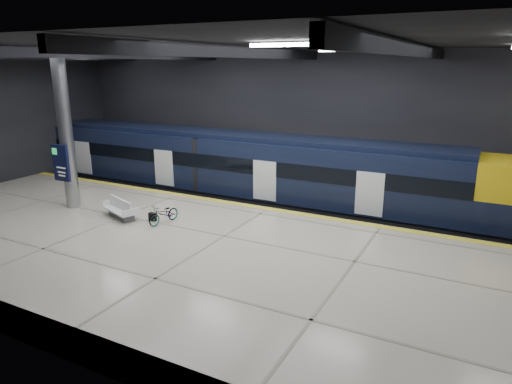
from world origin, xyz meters
The scene contains 10 objects.
ground centered at (0.00, 0.00, 0.00)m, with size 30.00×30.00×0.00m, color black.
room_shell centered at (0.00, 0.00, 5.72)m, with size 30.10×16.10×8.05m.
platform centered at (0.00, -2.50, 0.55)m, with size 30.00×11.00×1.10m, color beige.
safety_strip centered at (0.00, 2.75, 1.11)m, with size 30.00×0.40×0.01m, color yellow.
rails centered at (0.00, 5.50, 0.08)m, with size 30.00×1.52×0.16m.
train centered at (-2.05, 5.50, 2.06)m, with size 29.40×2.84×3.79m.
bench centered at (-4.92, -1.21, 1.40)m, with size 2.06×1.42×0.84m.
bicycle centered at (-2.92, -0.90, 1.50)m, with size 0.53×1.52×0.80m, color #99999E.
pannier_bag centered at (-3.52, -0.90, 1.28)m, with size 0.30×0.18×0.35m, color black.
info_column centered at (-8.00, -1.03, 4.46)m, with size 0.90×0.78×6.90m.
Camera 1 is at (8.48, -14.71, 7.34)m, focal length 32.00 mm.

